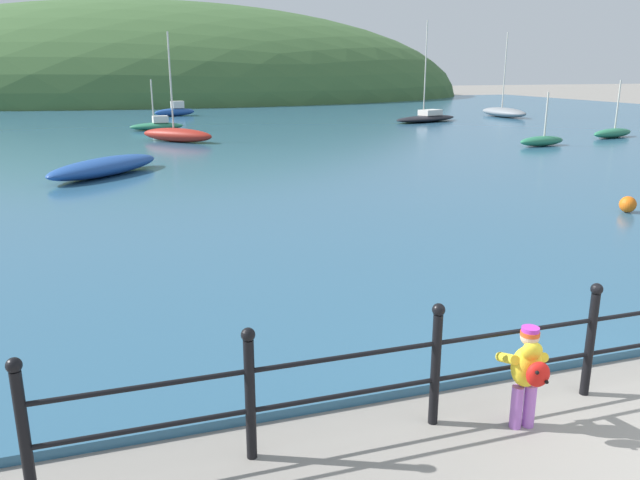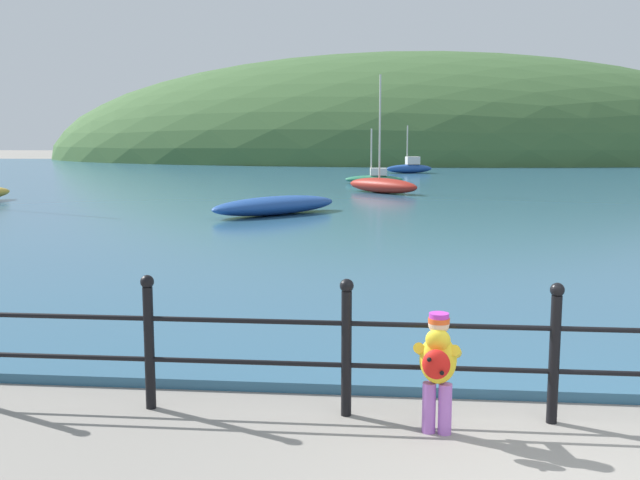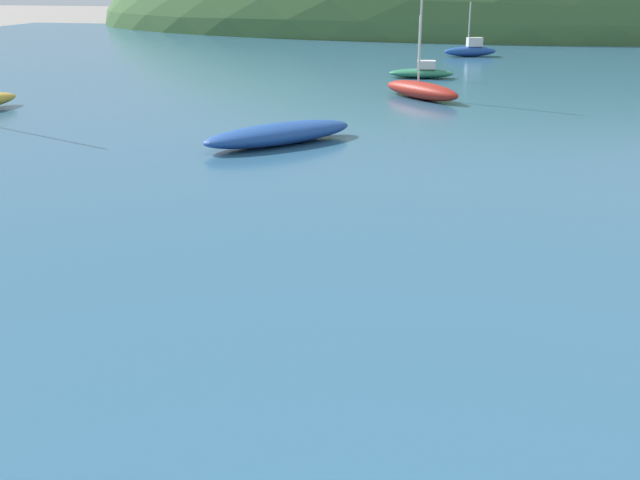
{
  "view_description": "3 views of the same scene",
  "coord_description": "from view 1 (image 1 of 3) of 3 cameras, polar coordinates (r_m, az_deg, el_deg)",
  "views": [
    {
      "loc": [
        -4.44,
        -3.14,
        3.26
      ],
      "look_at": [
        -1.79,
        4.97,
        0.88
      ],
      "focal_mm": 35.0,
      "sensor_mm": 36.0,
      "label": 1
    },
    {
      "loc": [
        -1.41,
        -4.71,
        2.43
      ],
      "look_at": [
        -2.25,
        3.81,
        1.21
      ],
      "focal_mm": 42.0,
      "sensor_mm": 36.0,
      "label": 2
    },
    {
      "loc": [
        0.19,
        -1.82,
        4.23
      ],
      "look_at": [
        -1.77,
        7.35,
        0.9
      ],
      "focal_mm": 42.0,
      "sensor_mm": 36.0,
      "label": 3
    }
  ],
  "objects": [
    {
      "name": "boat_nearest_quay",
      "position": [
        32.19,
        25.19,
        8.87
      ],
      "size": [
        2.8,
        1.4,
        2.58
      ],
      "color": "#287551",
      "rests_on": "water"
    },
    {
      "name": "boat_far_right",
      "position": [
        43.25,
        16.44,
        11.16
      ],
      "size": [
        1.58,
        4.29,
        5.28
      ],
      "color": "gray",
      "rests_on": "water"
    },
    {
      "name": "boat_twin_mast",
      "position": [
        33.84,
        -14.67,
        10.11
      ],
      "size": [
        2.79,
        1.19,
        2.55
      ],
      "color": "#287551",
      "rests_on": "water"
    },
    {
      "name": "boat_far_left",
      "position": [
        38.38,
        9.71,
        10.98
      ],
      "size": [
        5.08,
        3.16,
        5.75
      ],
      "color": "black",
      "rests_on": "water"
    },
    {
      "name": "boat_red_dinghy",
      "position": [
        27.63,
        19.63,
        8.55
      ],
      "size": [
        2.28,
        0.95,
        2.18
      ],
      "color": "#287551",
      "rests_on": "water"
    },
    {
      "name": "boat_white_sailboat",
      "position": [
        19.94,
        -19.09,
        6.36
      ],
      "size": [
        3.84,
        4.06,
        0.53
      ],
      "color": "#1E4793",
      "rests_on": "water"
    },
    {
      "name": "water",
      "position": [
        35.56,
        -11.03,
        10.09
      ],
      "size": [
        80.0,
        60.0,
        0.1
      ],
      "primitive_type": "cube",
      "color": "#2D5B7A",
      "rests_on": "ground"
    },
    {
      "name": "child_in_coat",
      "position": [
        6.09,
        18.46,
        -11.1
      ],
      "size": [
        0.41,
        0.55,
        1.0
      ],
      "color": "#AD66C6",
      "rests_on": "ground"
    },
    {
      "name": "mooring_buoy",
      "position": [
        15.61,
        26.32,
        2.94
      ],
      "size": [
        0.37,
        0.37,
        0.37
      ],
      "primitive_type": "sphere",
      "color": "orange",
      "rests_on": "water"
    },
    {
      "name": "boat_blue_hull",
      "position": [
        28.22,
        -12.93,
        9.39
      ],
      "size": [
        3.22,
        3.19,
        4.59
      ],
      "color": "maroon",
      "rests_on": "water"
    },
    {
      "name": "far_hillside",
      "position": [
        69.35,
        -14.76,
        12.36
      ],
      "size": [
        67.65,
        37.21,
        19.47
      ],
      "color": "#3D6033",
      "rests_on": "ground"
    },
    {
      "name": "iron_railing",
      "position": [
        6.9,
        23.52,
        -8.09
      ],
      "size": [
        10.58,
        0.12,
        1.21
      ],
      "color": "black",
      "rests_on": "ground"
    },
    {
      "name": "boat_green_fishing",
      "position": [
        43.35,
        -13.11,
        11.41
      ],
      "size": [
        2.94,
        1.73,
        2.79
      ],
      "color": "#1E4793",
      "rests_on": "water"
    }
  ]
}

